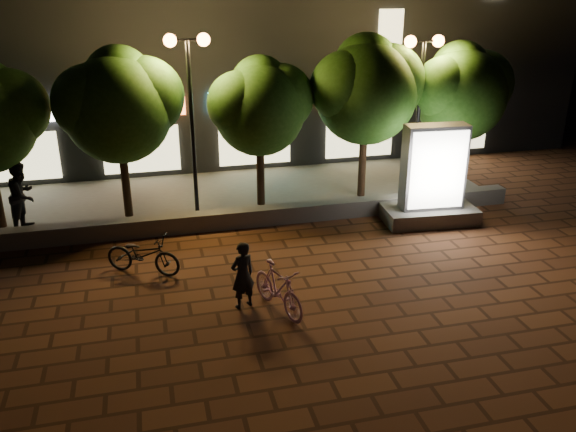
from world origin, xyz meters
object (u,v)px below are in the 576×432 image
object	(u,v)px
tree_left	(119,102)
scooter_parked	(143,254)
ad_kiosk	(432,184)
pedestrian	(23,195)
rider	(243,275)
tree_mid	(261,103)
street_lamp_left	(189,79)
tree_right	(367,87)
street_lamp_right	(422,75)
tree_far_right	(462,89)
scooter_pink	(278,288)

from	to	relation	value
tree_left	scooter_parked	world-z (taller)	tree_left
ad_kiosk	pedestrian	size ratio (longest dim) A/B	1.49
tree_left	rider	xyz separation A→B (m)	(2.38, -5.91, -2.68)
scooter_parked	tree_mid	bearing A→B (deg)	-15.95
ad_kiosk	scooter_parked	bearing A→B (deg)	-170.64
street_lamp_left	tree_right	bearing A→B (deg)	2.81
tree_left	ad_kiosk	xyz separation A→B (m)	(8.48, -2.43, -2.28)
tree_left	tree_mid	world-z (taller)	tree_left
street_lamp_right	scooter_parked	size ratio (longest dim) A/B	2.63
tree_far_right	street_lamp_left	distance (m)	8.58
tree_mid	scooter_parked	distance (m)	5.94
tree_far_right	scooter_pink	xyz separation A→B (m)	(-7.43, -6.26, -2.83)
tree_left	street_lamp_left	bearing A→B (deg)	-7.70
tree_left	pedestrian	xyz separation A→B (m)	(-2.83, -0.32, -2.39)
scooter_pink	pedestrian	bearing A→B (deg)	114.55
rider	scooter_pink	bearing A→B (deg)	130.60
ad_kiosk	pedestrian	distance (m)	11.51
street_lamp_left	scooter_parked	xyz separation A→B (m)	(-1.63, -3.52, -3.53)
ad_kiosk	tree_left	bearing A→B (deg)	163.99
tree_mid	pedestrian	size ratio (longest dim) A/B	2.32
tree_left	street_lamp_left	size ratio (longest dim) A/B	0.94
tree_far_right	rider	xyz separation A→B (m)	(-8.12, -5.91, -2.60)
tree_mid	scooter_pink	distance (m)	6.87
pedestrian	scooter_pink	bearing A→B (deg)	-117.32
street_lamp_right	tree_right	bearing A→B (deg)	170.90
street_lamp_left	street_lamp_right	bearing A→B (deg)	0.00
street_lamp_left	scooter_parked	distance (m)	5.24
rider	tree_left	bearing A→B (deg)	-90.46
street_lamp_right	pedestrian	distance (m)	12.11
street_lamp_right	rider	bearing A→B (deg)	-139.34
tree_right	scooter_parked	world-z (taller)	tree_right
rider	tree_far_right	bearing A→B (deg)	-166.35
scooter_parked	pedestrian	distance (m)	4.71
tree_far_right	scooter_parked	distance (m)	11.24
tree_right	pedestrian	distance (m)	10.45
ad_kiosk	tree_mid	bearing A→B (deg)	151.51
rider	pedestrian	size ratio (longest dim) A/B	0.79
tree_left	rider	distance (m)	6.91
ad_kiosk	tree_right	bearing A→B (deg)	115.81
tree_right	ad_kiosk	distance (m)	3.62
tree_far_right	street_lamp_right	size ratio (longest dim) A/B	0.96
tree_far_right	street_lamp_left	size ratio (longest dim) A/B	0.92
street_lamp_left	ad_kiosk	size ratio (longest dim) A/B	1.80
street_lamp_right	scooter_pink	xyz separation A→B (m)	(-5.87, -6.00, -3.35)
tree_left	pedestrian	distance (m)	3.72
street_lamp_right	scooter_parked	distance (m)	9.92
tree_mid	rider	world-z (taller)	tree_mid
tree_right	scooter_pink	world-z (taller)	tree_right
tree_right	rider	distance (m)	8.18
scooter_parked	tree_right	bearing A→B (deg)	-33.28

